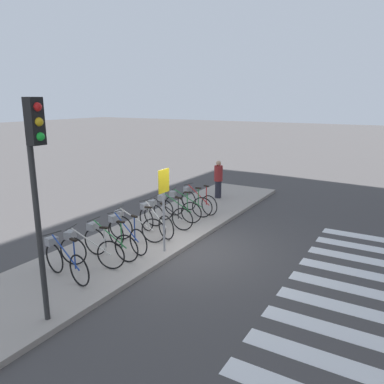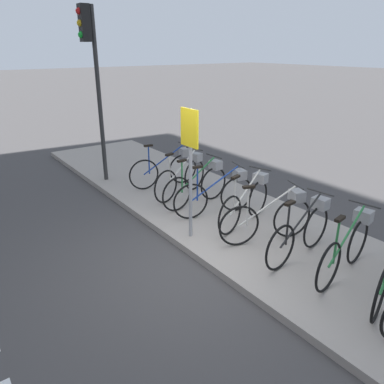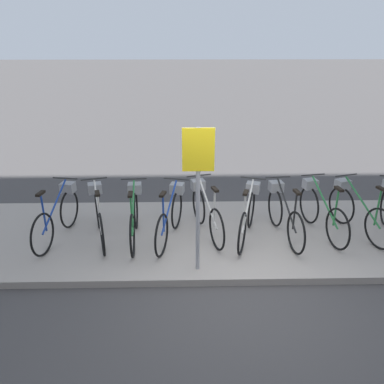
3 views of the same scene
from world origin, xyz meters
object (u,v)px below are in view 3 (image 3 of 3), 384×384
parked_bicycle_0 (59,214)px  parked_bicycle_5 (248,213)px  parked_bicycle_7 (320,209)px  parked_bicycle_2 (134,214)px  sign_post (198,178)px  parked_bicycle_4 (206,210)px  parked_bicycle_1 (99,214)px  parked_bicycle_8 (357,209)px  parked_bicycle_3 (171,214)px  parked_bicycle_6 (283,212)px

parked_bicycle_0 → parked_bicycle_5: 3.32m
parked_bicycle_5 → parked_bicycle_7: (1.32, 0.14, 0.00)m
parked_bicycle_2 → parked_bicycle_7: 3.32m
parked_bicycle_2 → sign_post: bearing=-43.0°
parked_bicycle_4 → sign_post: size_ratio=0.75×
parked_bicycle_5 → sign_post: sign_post is taller
parked_bicycle_1 → parked_bicycle_8: bearing=1.2°
parked_bicycle_1 → parked_bicycle_4: bearing=4.1°
parked_bicycle_1 → parked_bicycle_5: 2.62m
parked_bicycle_2 → parked_bicycle_3: size_ratio=1.02×
parked_bicycle_4 → parked_bicycle_6: (1.37, -0.13, 0.00)m
parked_bicycle_6 → parked_bicycle_8: same height
parked_bicycle_2 → parked_bicycle_3: same height
parked_bicycle_5 → parked_bicycle_2: bearing=-179.7°
parked_bicycle_5 → parked_bicycle_7: size_ratio=0.97×
parked_bicycle_3 → parked_bicycle_7: bearing=3.4°
parked_bicycle_4 → parked_bicycle_7: bearing=-0.5°
parked_bicycle_4 → parked_bicycle_7: (2.06, -0.02, 0.00)m
parked_bicycle_5 → parked_bicycle_8: size_ratio=0.99×
sign_post → parked_bicycle_1: bearing=148.6°
parked_bicycle_1 → parked_bicycle_4: size_ratio=1.00×
parked_bicycle_4 → parked_bicycle_8: (2.71, -0.04, 0.00)m
parked_bicycle_0 → parked_bicycle_1: size_ratio=1.03×
parked_bicycle_0 → parked_bicycle_3: (1.97, -0.07, 0.00)m
parked_bicycle_4 → parked_bicycle_5: bearing=-12.1°
parked_bicycle_1 → parked_bicycle_4: same height
parked_bicycle_4 → sign_post: bearing=-98.9°
parked_bicycle_8 → parked_bicycle_6: bearing=-176.2°
parked_bicycle_0 → parked_bicycle_1: (0.70, -0.03, 0.00)m
parked_bicycle_1 → parked_bicycle_3: bearing=-2.0°
parked_bicycle_2 → parked_bicycle_7: same height
parked_bicycle_2 → parked_bicycle_4: size_ratio=1.03×
parked_bicycle_0 → sign_post: sign_post is taller
parked_bicycle_4 → parked_bicycle_5: same height
parked_bicycle_0 → parked_bicycle_8: same height
parked_bicycle_2 → sign_post: size_ratio=0.77×
parked_bicycle_3 → parked_bicycle_6: bearing=1.4°
parked_bicycle_2 → parked_bicycle_8: 3.96m
parked_bicycle_5 → parked_bicycle_8: same height
parked_bicycle_0 → parked_bicycle_7: (4.64, 0.09, 0.00)m
parked_bicycle_7 → parked_bicycle_8: 0.65m
parked_bicycle_2 → sign_post: (1.07, -1.00, 1.05)m
parked_bicycle_5 → parked_bicycle_7: bearing=6.0°
parked_bicycle_0 → parked_bicycle_2: (1.32, -0.06, 0.00)m
parked_bicycle_2 → parked_bicycle_5: 1.99m
parked_bicycle_5 → parked_bicycle_0: bearing=179.1°
parked_bicycle_1 → parked_bicycle_8: same height
parked_bicycle_1 → parked_bicycle_6: (3.24, 0.00, 0.00)m
parked_bicycle_0 → sign_post: (2.40, -1.06, 1.05)m
parked_bicycle_1 → parked_bicycle_4: 1.88m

